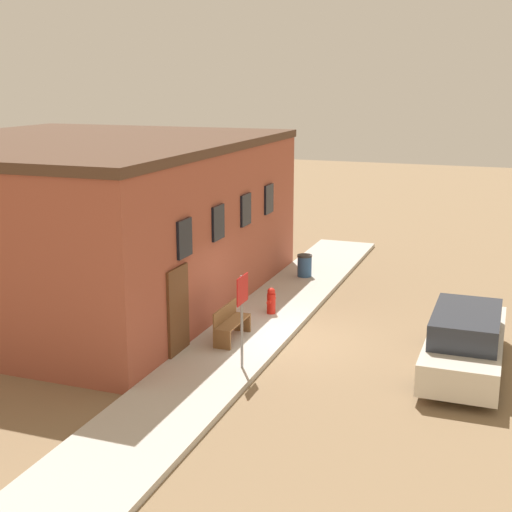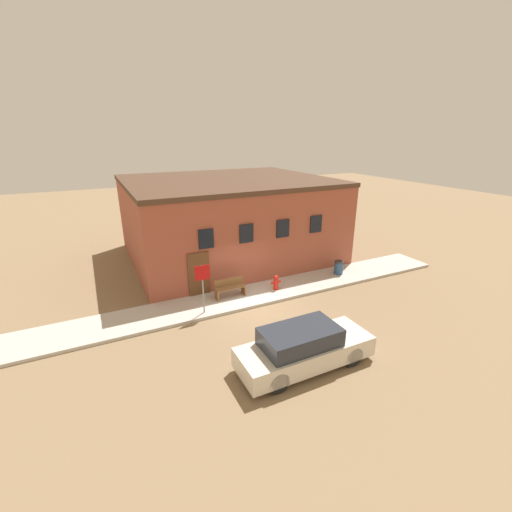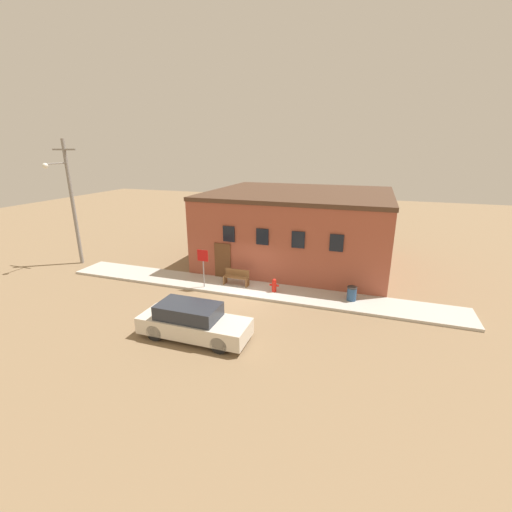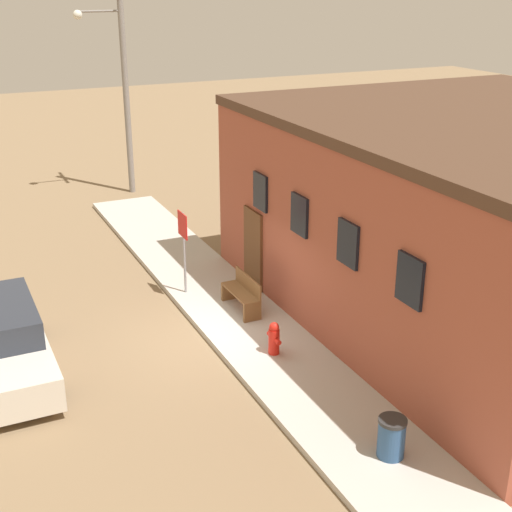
{
  "view_description": "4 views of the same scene",
  "coord_description": "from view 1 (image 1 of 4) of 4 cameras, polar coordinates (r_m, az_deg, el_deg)",
  "views": [
    {
      "loc": [
        -16.18,
        -5.03,
        6.4
      ],
      "look_at": [
        0.43,
        1.08,
        2.0
      ],
      "focal_mm": 50.0,
      "sensor_mm": 36.0,
      "label": 1
    },
    {
      "loc": [
        -6.03,
        -12.03,
        7.29
      ],
      "look_at": [
        0.43,
        1.08,
        2.0
      ],
      "focal_mm": 24.0,
      "sensor_mm": 36.0,
      "label": 2
    },
    {
      "loc": [
        5.98,
        -15.19,
        7.41
      ],
      "look_at": [
        0.43,
        1.08,
        2.0
      ],
      "focal_mm": 24.0,
      "sensor_mm": 36.0,
      "label": 3
    },
    {
      "loc": [
        13.49,
        -5.04,
        7.66
      ],
      "look_at": [
        0.43,
        1.08,
        2.0
      ],
      "focal_mm": 50.0,
      "sensor_mm": 36.0,
      "label": 4
    }
  ],
  "objects": [
    {
      "name": "ground_plane",
      "position": [
        18.11,
        2.76,
        -6.75
      ],
      "size": [
        80.0,
        80.0,
        0.0
      ],
      "primitive_type": "plane",
      "color": "#846B4C"
    },
    {
      "name": "sidewalk",
      "position": [
        18.42,
        -0.47,
        -6.15
      ],
      "size": [
        21.98,
        2.17,
        0.14
      ],
      "color": "#BCB7AD",
      "rests_on": "ground"
    },
    {
      "name": "brick_building",
      "position": [
        21.74,
        -14.02,
        2.88
      ],
      "size": [
        11.5,
        9.92,
        4.75
      ],
      "color": "#9E4C38",
      "rests_on": "ground"
    },
    {
      "name": "fire_hydrant",
      "position": [
        19.57,
        1.23,
        -3.59
      ],
      "size": [
        0.5,
        0.24,
        0.73
      ],
      "color": "red",
      "rests_on": "sidewalk"
    },
    {
      "name": "stop_sign",
      "position": [
        15.61,
        -1.11,
        -3.89
      ],
      "size": [
        0.62,
        0.06,
        2.13
      ],
      "color": "gray",
      "rests_on": "sidewalk"
    },
    {
      "name": "bench",
      "position": [
        17.63,
        -2.06,
        -5.39
      ],
      "size": [
        1.41,
        0.44,
        0.86
      ],
      "color": "brown",
      "rests_on": "sidewalk"
    },
    {
      "name": "trash_bin",
      "position": [
        23.27,
        3.91,
        -0.76
      ],
      "size": [
        0.49,
        0.49,
        0.72
      ],
      "color": "#2D517F",
      "rests_on": "sidewalk"
    },
    {
      "name": "parked_car",
      "position": [
        16.74,
        16.4,
        -6.56
      ],
      "size": [
        4.57,
        1.61,
        1.45
      ],
      "color": "black",
      "rests_on": "ground"
    }
  ]
}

